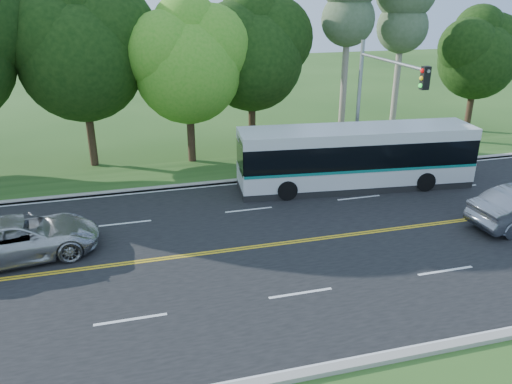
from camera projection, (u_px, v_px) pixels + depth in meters
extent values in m
plane|color=#284F1A|center=(283.00, 244.00, 19.80)|extent=(120.00, 120.00, 0.00)
cube|color=black|center=(283.00, 243.00, 19.80)|extent=(60.00, 14.00, 0.02)
cube|color=#A39D93|center=(241.00, 180.00, 26.17)|extent=(60.00, 0.30, 0.15)
cube|color=#A39D93|center=(364.00, 363.00, 13.38)|extent=(60.00, 0.30, 0.15)
cube|color=#284F1A|center=(233.00, 169.00, 27.83)|extent=(60.00, 4.00, 0.10)
cube|color=gold|center=(283.00, 244.00, 19.72)|extent=(57.00, 0.10, 0.00)
cube|color=gold|center=(282.00, 242.00, 19.87)|extent=(57.00, 0.10, 0.00)
cube|color=silver|center=(131.00, 319.00, 15.22)|extent=(2.20, 0.12, 0.00)
cube|color=silver|center=(301.00, 293.00, 16.54)|extent=(2.20, 0.12, 0.00)
cube|color=silver|center=(445.00, 271.00, 17.86)|extent=(2.20, 0.12, 0.00)
cube|color=silver|center=(125.00, 223.00, 21.49)|extent=(2.20, 0.12, 0.00)
cube|color=silver|center=(249.00, 210.00, 22.80)|extent=(2.20, 0.12, 0.00)
cube|color=silver|center=(359.00, 198.00, 24.12)|extent=(2.20, 0.12, 0.00)
cube|color=silver|center=(457.00, 187.00, 25.44)|extent=(2.20, 0.12, 0.00)
cube|color=silver|center=(242.00, 183.00, 25.92)|extent=(57.00, 0.12, 0.00)
cube|color=silver|center=(359.00, 357.00, 13.67)|extent=(57.00, 0.12, 0.00)
cylinder|color=black|center=(91.00, 134.00, 28.06)|extent=(0.44, 0.44, 3.60)
sphere|color=black|center=(81.00, 60.00, 26.51)|extent=(6.60, 6.60, 6.60)
sphere|color=black|center=(108.00, 33.00, 26.64)|extent=(5.28, 5.28, 5.28)
sphere|color=black|center=(51.00, 38.00, 25.58)|extent=(4.95, 4.95, 4.95)
sphere|color=black|center=(78.00, 10.00, 25.96)|extent=(4.29, 4.29, 4.29)
cylinder|color=black|center=(191.00, 135.00, 28.55)|extent=(0.44, 0.44, 3.24)
sphere|color=#3C911E|center=(188.00, 70.00, 27.18)|extent=(5.80, 5.80, 5.80)
sphere|color=#3C911E|center=(210.00, 47.00, 27.32)|extent=(4.64, 4.64, 4.64)
sphere|color=#3C911E|center=(165.00, 52.00, 26.34)|extent=(4.35, 4.35, 4.35)
sphere|color=#3C911E|center=(187.00, 28.00, 26.74)|extent=(3.77, 3.77, 3.77)
cylinder|color=black|center=(252.00, 123.00, 30.82)|extent=(0.44, 0.44, 3.42)
sphere|color=black|center=(252.00, 60.00, 29.38)|extent=(6.00, 6.00, 6.00)
sphere|color=black|center=(273.00, 38.00, 29.52)|extent=(4.80, 4.80, 4.80)
sphere|color=black|center=(232.00, 42.00, 28.52)|extent=(4.50, 4.50, 4.50)
sphere|color=black|center=(252.00, 19.00, 28.92)|extent=(3.90, 3.90, 3.90)
cylinder|color=gray|center=(345.00, 67.00, 31.06)|extent=(0.40, 0.40, 9.80)
sphere|color=#425736|center=(348.00, 19.00, 30.00)|extent=(3.23, 3.23, 3.23)
cylinder|color=gray|center=(398.00, 69.00, 32.59)|extent=(0.40, 0.40, 9.10)
sphere|color=#425736|center=(402.00, 27.00, 31.61)|extent=(3.23, 3.23, 3.23)
cylinder|color=black|center=(469.00, 109.00, 35.17)|extent=(0.44, 0.44, 3.06)
sphere|color=black|center=(477.00, 61.00, 33.91)|extent=(5.20, 5.20, 5.20)
sphere|color=black|center=(492.00, 44.00, 34.07)|extent=(4.16, 4.16, 4.16)
sphere|color=black|center=(468.00, 47.00, 33.14)|extent=(3.90, 3.90, 3.90)
sphere|color=black|center=(480.00, 30.00, 33.56)|extent=(3.38, 3.38, 3.38)
sphere|color=maroon|center=(289.00, 157.00, 27.57)|extent=(1.50, 1.50, 1.50)
sphere|color=maroon|center=(306.00, 156.00, 27.81)|extent=(1.50, 1.50, 1.50)
sphere|color=maroon|center=(323.00, 155.00, 28.05)|extent=(1.50, 1.50, 1.50)
sphere|color=maroon|center=(339.00, 153.00, 28.29)|extent=(1.50, 1.50, 1.50)
sphere|color=maroon|center=(355.00, 152.00, 28.53)|extent=(1.50, 1.50, 1.50)
sphere|color=maroon|center=(371.00, 150.00, 28.77)|extent=(1.50, 1.50, 1.50)
sphere|color=maroon|center=(387.00, 149.00, 29.01)|extent=(1.50, 1.50, 1.50)
sphere|color=maroon|center=(402.00, 148.00, 29.25)|extent=(1.50, 1.50, 1.50)
sphere|color=maroon|center=(417.00, 146.00, 29.49)|extent=(1.50, 1.50, 1.50)
cube|color=olive|center=(408.00, 161.00, 28.74)|extent=(3.50, 1.40, 0.40)
cylinder|color=gray|center=(358.00, 108.00, 26.57)|extent=(0.20, 0.20, 7.00)
cylinder|color=gray|center=(392.00, 62.00, 22.83)|extent=(0.14, 6.00, 0.14)
cube|color=black|center=(425.00, 78.00, 20.44)|extent=(0.32, 0.28, 0.95)
sphere|color=red|center=(422.00, 71.00, 20.29)|extent=(0.18, 0.18, 0.18)
sphere|color=yellow|center=(422.00, 78.00, 20.40)|extent=(0.18, 0.18, 0.18)
sphere|color=#19D833|center=(421.00, 86.00, 20.51)|extent=(0.18, 0.18, 0.18)
cube|color=silver|center=(355.00, 171.00, 25.22)|extent=(11.91, 3.63, 0.97)
cube|color=black|center=(356.00, 150.00, 24.81)|extent=(11.86, 3.67, 1.21)
cube|color=silver|center=(358.00, 133.00, 24.48)|extent=(11.91, 3.63, 0.55)
cube|color=#0C7168|center=(355.00, 163.00, 25.06)|extent=(11.86, 3.68, 0.14)
cube|color=black|center=(240.00, 155.00, 23.90)|extent=(0.29, 2.29, 1.67)
cube|color=#19E54C|center=(240.00, 136.00, 23.55)|extent=(0.20, 1.49, 0.21)
cube|color=black|center=(354.00, 183.00, 25.47)|extent=(11.91, 3.53, 0.34)
cylinder|color=black|center=(287.00, 190.00, 23.72)|extent=(1.00, 0.37, 0.98)
cylinder|color=black|center=(277.00, 174.00, 25.85)|extent=(1.00, 0.37, 0.98)
cylinder|color=black|center=(425.00, 182.00, 24.78)|extent=(1.00, 0.37, 0.98)
cylinder|color=black|center=(405.00, 166.00, 26.91)|extent=(1.00, 0.37, 0.98)
imported|color=#AEB0B3|center=(20.00, 238.00, 18.51)|extent=(5.97, 3.44, 1.57)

